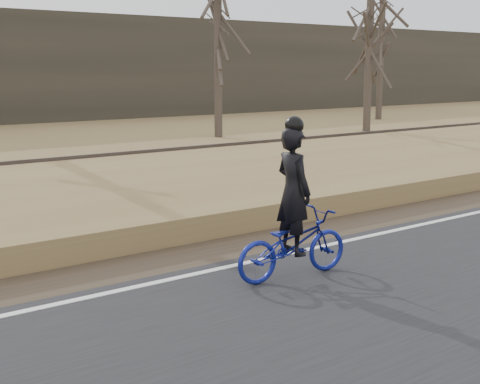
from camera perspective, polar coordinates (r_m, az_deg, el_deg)
ground at (r=11.44m, az=9.81°, el=-4.65°), size 120.00×120.00×0.00m
edge_line at (r=11.56m, az=9.09°, el=-4.14°), size 120.00×0.12×0.01m
shoulder at (r=12.26m, az=5.73°, el=-3.43°), size 120.00×1.60×0.04m
embankment at (r=14.51m, az=-2.30°, el=-0.38°), size 120.00×5.00×0.44m
ballast at (r=17.72m, az=-9.31°, el=1.50°), size 120.00×3.00×0.45m
railroad at (r=17.68m, az=-9.34°, el=2.48°), size 120.00×2.40×0.29m
cyclist at (r=9.35m, az=4.53°, el=-3.00°), size 1.86×0.78×2.27m
bare_tree_center at (r=29.07m, az=-1.89°, el=12.69°), size 0.36×0.36×8.10m
bare_tree_right at (r=32.37m, az=10.98°, el=12.36°), size 0.36×0.36×8.18m
bare_tree_far_right at (r=40.05m, az=11.91°, el=11.09°), size 0.36×0.36×6.99m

